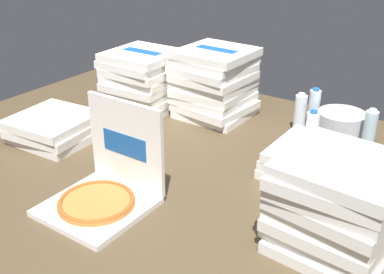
{
  "coord_description": "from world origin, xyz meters",
  "views": [
    {
      "loc": [
        1.15,
        -1.62,
        1.14
      ],
      "look_at": [
        -0.04,
        0.1,
        0.14
      ],
      "focal_mm": 43.39,
      "sensor_mm": 36.0,
      "label": 1
    }
  ],
  "objects_px": {
    "ice_bucket": "(341,125)",
    "water_bottle_2": "(311,132)",
    "open_pizza_box": "(106,186)",
    "water_bottle_3": "(369,131)",
    "pizza_stack_center_far": "(315,162)",
    "pizza_stack_left_mid": "(55,128)",
    "pizza_stack_center_near": "(337,205)",
    "pizza_stack_right_mid": "(143,80)",
    "water_bottle_1": "(300,114)",
    "water_bottle_0": "(314,108)",
    "pizza_stack_left_far": "(214,83)"
  },
  "relations": [
    {
      "from": "water_bottle_3",
      "to": "water_bottle_2",
      "type": "bearing_deg",
      "value": -141.74
    },
    {
      "from": "water_bottle_0",
      "to": "pizza_stack_left_far",
      "type": "bearing_deg",
      "value": -161.95
    },
    {
      "from": "pizza_stack_left_far",
      "to": "water_bottle_2",
      "type": "distance_m",
      "value": 0.71
    },
    {
      "from": "pizza_stack_left_mid",
      "to": "water_bottle_2",
      "type": "distance_m",
      "value": 1.4
    },
    {
      "from": "ice_bucket",
      "to": "open_pizza_box",
      "type": "bearing_deg",
      "value": -116.24
    },
    {
      "from": "open_pizza_box",
      "to": "water_bottle_1",
      "type": "height_order",
      "value": "open_pizza_box"
    },
    {
      "from": "water_bottle_3",
      "to": "pizza_stack_center_far",
      "type": "bearing_deg",
      "value": -108.39
    },
    {
      "from": "pizza_stack_right_mid",
      "to": "water_bottle_3",
      "type": "bearing_deg",
      "value": 8.23
    },
    {
      "from": "water_bottle_0",
      "to": "water_bottle_1",
      "type": "bearing_deg",
      "value": -105.56
    },
    {
      "from": "ice_bucket",
      "to": "pizza_stack_center_near",
      "type": "bearing_deg",
      "value": -73.05
    },
    {
      "from": "pizza_stack_left_mid",
      "to": "pizza_stack_left_far",
      "type": "height_order",
      "value": "pizza_stack_left_far"
    },
    {
      "from": "pizza_stack_left_mid",
      "to": "pizza_stack_center_near",
      "type": "height_order",
      "value": "pizza_stack_center_near"
    },
    {
      "from": "pizza_stack_center_far",
      "to": "water_bottle_0",
      "type": "height_order",
      "value": "water_bottle_0"
    },
    {
      "from": "pizza_stack_right_mid",
      "to": "water_bottle_3",
      "type": "distance_m",
      "value": 1.4
    },
    {
      "from": "pizza_stack_right_mid",
      "to": "pizza_stack_center_far",
      "type": "bearing_deg",
      "value": -9.51
    },
    {
      "from": "ice_bucket",
      "to": "water_bottle_1",
      "type": "xyz_separation_m",
      "value": [
        -0.22,
        -0.07,
        0.04
      ]
    },
    {
      "from": "pizza_stack_right_mid",
      "to": "pizza_stack_center_near",
      "type": "xyz_separation_m",
      "value": [
        1.5,
        -0.69,
        -0.0
      ]
    },
    {
      "from": "water_bottle_2",
      "to": "pizza_stack_left_mid",
      "type": "bearing_deg",
      "value": -151.9
    },
    {
      "from": "water_bottle_2",
      "to": "water_bottle_3",
      "type": "height_order",
      "value": "same"
    },
    {
      "from": "pizza_stack_left_far",
      "to": "ice_bucket",
      "type": "bearing_deg",
      "value": 10.12
    },
    {
      "from": "ice_bucket",
      "to": "water_bottle_0",
      "type": "bearing_deg",
      "value": 164.12
    },
    {
      "from": "pizza_stack_center_near",
      "to": "pizza_stack_left_far",
      "type": "bearing_deg",
      "value": 141.6
    },
    {
      "from": "water_bottle_0",
      "to": "water_bottle_1",
      "type": "distance_m",
      "value": 0.13
    },
    {
      "from": "water_bottle_3",
      "to": "pizza_stack_center_near",
      "type": "bearing_deg",
      "value": -82.26
    },
    {
      "from": "open_pizza_box",
      "to": "water_bottle_2",
      "type": "relative_size",
      "value": 1.81
    },
    {
      "from": "open_pizza_box",
      "to": "ice_bucket",
      "type": "relative_size",
      "value": 1.63
    },
    {
      "from": "open_pizza_box",
      "to": "water_bottle_3",
      "type": "relative_size",
      "value": 1.81
    },
    {
      "from": "pizza_stack_center_near",
      "to": "water_bottle_0",
      "type": "height_order",
      "value": "pizza_stack_center_near"
    },
    {
      "from": "open_pizza_box",
      "to": "pizza_stack_center_far",
      "type": "xyz_separation_m",
      "value": [
        0.66,
        0.75,
        -0.02
      ]
    },
    {
      "from": "pizza_stack_left_mid",
      "to": "pizza_stack_left_far",
      "type": "bearing_deg",
      "value": 55.91
    },
    {
      "from": "water_bottle_0",
      "to": "water_bottle_1",
      "type": "height_order",
      "value": "same"
    },
    {
      "from": "open_pizza_box",
      "to": "pizza_stack_left_mid",
      "type": "distance_m",
      "value": 0.76
    },
    {
      "from": "open_pizza_box",
      "to": "water_bottle_0",
      "type": "height_order",
      "value": "open_pizza_box"
    },
    {
      "from": "pizza_stack_left_far",
      "to": "water_bottle_0",
      "type": "relative_size",
      "value": 1.96
    },
    {
      "from": "ice_bucket",
      "to": "water_bottle_2",
      "type": "height_order",
      "value": "water_bottle_2"
    },
    {
      "from": "pizza_stack_left_far",
      "to": "ice_bucket",
      "type": "relative_size",
      "value": 1.76
    },
    {
      "from": "pizza_stack_center_near",
      "to": "ice_bucket",
      "type": "distance_m",
      "value": 1.03
    },
    {
      "from": "pizza_stack_right_mid",
      "to": "pizza_stack_center_near",
      "type": "bearing_deg",
      "value": -24.66
    },
    {
      "from": "pizza_stack_center_far",
      "to": "water_bottle_3",
      "type": "bearing_deg",
      "value": 71.61
    },
    {
      "from": "open_pizza_box",
      "to": "water_bottle_3",
      "type": "distance_m",
      "value": 1.41
    },
    {
      "from": "water_bottle_1",
      "to": "pizza_stack_left_mid",
      "type": "bearing_deg",
      "value": -141.44
    },
    {
      "from": "ice_bucket",
      "to": "water_bottle_1",
      "type": "distance_m",
      "value": 0.23
    },
    {
      "from": "ice_bucket",
      "to": "pizza_stack_left_far",
      "type": "bearing_deg",
      "value": -169.88
    },
    {
      "from": "ice_bucket",
      "to": "pizza_stack_center_far",
      "type": "bearing_deg",
      "value": -85.33
    },
    {
      "from": "pizza_stack_center_far",
      "to": "open_pizza_box",
      "type": "bearing_deg",
      "value": -131.02
    },
    {
      "from": "pizza_stack_left_far",
      "to": "water_bottle_3",
      "type": "relative_size",
      "value": 1.96
    },
    {
      "from": "open_pizza_box",
      "to": "pizza_stack_center_near",
      "type": "relative_size",
      "value": 0.92
    },
    {
      "from": "pizza_stack_center_near",
      "to": "water_bottle_0",
      "type": "relative_size",
      "value": 1.97
    },
    {
      "from": "water_bottle_0",
      "to": "water_bottle_3",
      "type": "bearing_deg",
      "value": -20.88
    },
    {
      "from": "pizza_stack_left_mid",
      "to": "water_bottle_3",
      "type": "bearing_deg",
      "value": 29.95
    }
  ]
}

